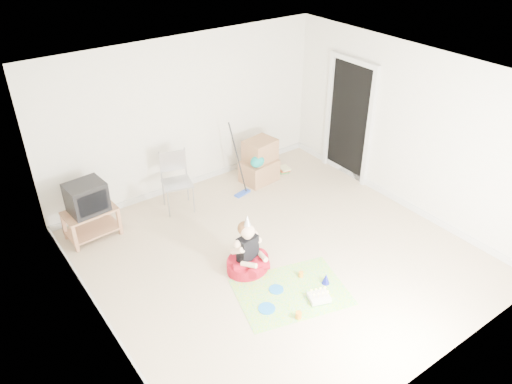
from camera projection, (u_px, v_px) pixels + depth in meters
ground at (278, 255)px, 7.12m from camera, size 5.00×5.00×0.00m
doorway_recess at (349, 121)px, 8.65m from camera, size 0.02×0.90×2.05m
tv_stand at (91, 221)px, 7.37m from camera, size 0.77×0.51×0.46m
crt_tv at (86, 197)px, 7.15m from camera, size 0.56×0.48×0.45m
folding_chair at (177, 183)px, 7.91m from camera, size 0.54×0.52×0.99m
cardboard_boxes at (259, 162)px, 8.76m from camera, size 0.66×0.55×0.76m
floor_mop at (242, 181)px, 8.40m from camera, size 0.31×0.40×1.20m
book_pile at (283, 169)px, 9.22m from camera, size 0.25×0.29×0.08m
seated_woman at (248, 258)px, 6.77m from camera, size 0.69×0.69×0.89m
party_mat at (291, 292)px, 6.47m from camera, size 1.62×1.35×0.01m
birthday_cake at (319, 298)px, 6.33m from camera, size 0.32×0.29×0.13m
blue_plate_near at (276, 289)px, 6.50m from camera, size 0.26×0.26×0.01m
blue_plate_far at (267, 308)px, 6.21m from camera, size 0.29×0.29×0.01m
orange_cup_near at (301, 274)px, 6.70m from camera, size 0.07×0.07×0.08m
orange_cup_far at (299, 315)px, 6.06m from camera, size 0.10×0.10×0.09m
blue_party_hat at (326, 279)px, 6.57m from camera, size 0.15×0.15×0.16m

